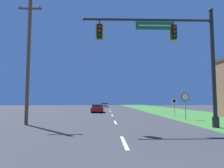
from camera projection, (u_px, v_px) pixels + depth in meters
grass_verge_right at (175, 112)px, 32.73m from camera, size 10.00×110.00×0.04m
road_center_line at (112, 115)px, 24.44m from camera, size 0.16×34.80×0.01m
signal_mast at (181, 54)px, 13.35m from camera, size 8.99×0.47×8.08m
car_ahead at (97, 108)px, 30.87m from camera, size 1.84×4.30×1.19m
far_car at (105, 105)px, 57.21m from camera, size 1.82×4.29×1.19m
stop_sign at (185, 100)px, 18.74m from camera, size 0.76×0.07×2.50m
route_sign_post at (174, 103)px, 22.52m from camera, size 0.55×0.06×2.03m
utility_pole_near at (28, 57)px, 15.34m from camera, size 1.80×0.26×9.90m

